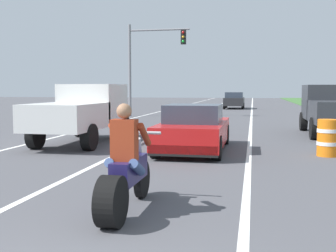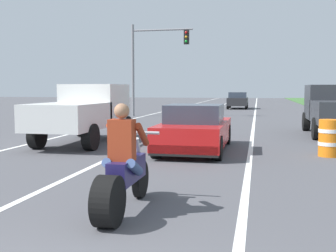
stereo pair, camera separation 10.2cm
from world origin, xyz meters
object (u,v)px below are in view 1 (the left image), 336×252
at_px(sports_car_red, 194,129).
at_px(traffic_light_mast_near, 148,56).
at_px(pickup_truck_left_lane_white, 83,110).
at_px(motorcycle_with_rider, 125,174).
at_px(construction_barrel_nearest, 328,138).
at_px(pickup_truck_right_shoulder_dark_grey, 332,107).
at_px(distant_car_far_ahead, 234,100).

bearing_deg(sports_car_red, traffic_light_mast_near, 109.36).
distance_m(pickup_truck_left_lane_white, traffic_light_mast_near, 13.86).
relative_size(motorcycle_with_rider, construction_barrel_nearest, 2.21).
relative_size(pickup_truck_right_shoulder_dark_grey, traffic_light_mast_near, 0.80).
relative_size(pickup_truck_left_lane_white, traffic_light_mast_near, 0.80).
distance_m(sports_car_red, construction_barrel_nearest, 3.71).
distance_m(motorcycle_with_rider, construction_barrel_nearest, 7.22).
distance_m(motorcycle_with_rider, traffic_light_mast_near, 21.76).
distance_m(motorcycle_with_rider, pickup_truck_right_shoulder_dark_grey, 12.54).
relative_size(motorcycle_with_rider, distant_car_far_ahead, 0.55).
distance_m(sports_car_red, traffic_light_mast_near, 15.73).
xyz_separation_m(sports_car_red, pickup_truck_left_lane_white, (-3.90, 1.00, 0.48)).
bearing_deg(pickup_truck_right_shoulder_dark_grey, traffic_light_mast_near, 136.38).
relative_size(sports_car_red, construction_barrel_nearest, 4.30).
bearing_deg(sports_car_red, construction_barrel_nearest, -4.24).
height_order(pickup_truck_right_shoulder_dark_grey, construction_barrel_nearest, pickup_truck_right_shoulder_dark_grey).
bearing_deg(distant_car_far_ahead, motorcycle_with_rider, -90.21).
height_order(pickup_truck_left_lane_white, construction_barrel_nearest, pickup_truck_left_lane_white).
relative_size(motorcycle_with_rider, sports_car_red, 0.51).
bearing_deg(motorcycle_with_rider, distant_car_far_ahead, 89.79).
relative_size(pickup_truck_left_lane_white, pickup_truck_right_shoulder_dark_grey, 1.00).
distance_m(sports_car_red, pickup_truck_left_lane_white, 4.05).
relative_size(sports_car_red, pickup_truck_right_shoulder_dark_grey, 0.90).
relative_size(traffic_light_mast_near, distant_car_far_ahead, 1.50).
height_order(motorcycle_with_rider, pickup_truck_right_shoulder_dark_grey, pickup_truck_right_shoulder_dark_grey).
distance_m(motorcycle_with_rider, pickup_truck_left_lane_white, 8.34).
bearing_deg(pickup_truck_left_lane_white, motorcycle_with_rider, -62.98).
relative_size(motorcycle_with_rider, pickup_truck_right_shoulder_dark_grey, 0.46).
bearing_deg(motorcycle_with_rider, sports_car_red, 88.94).
distance_m(pickup_truck_left_lane_white, pickup_truck_right_shoulder_dark_grey, 9.57).
height_order(pickup_truck_left_lane_white, traffic_light_mast_near, traffic_light_mast_near).
bearing_deg(traffic_light_mast_near, distant_car_far_ahead, 66.91).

